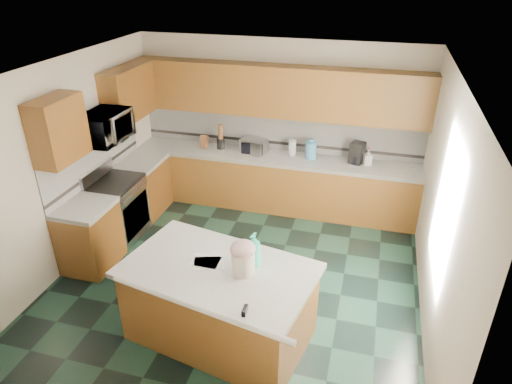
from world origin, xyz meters
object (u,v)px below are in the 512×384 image
(island_base, at_px, (220,305))
(toaster_oven, at_px, (254,146))
(soap_bottle_island, at_px, (254,250))
(coffee_maker, at_px, (357,153))
(island_top, at_px, (218,270))
(treat_jar, at_px, (243,262))
(knife_block, at_px, (204,142))

(island_base, bearing_deg, toaster_oven, 109.80)
(soap_bottle_island, bearing_deg, coffee_maker, 89.40)
(island_base, distance_m, island_top, 0.46)
(island_base, xyz_separation_m, toaster_oven, (-0.46, 3.07, 0.61))
(island_top, xyz_separation_m, soap_bottle_island, (0.35, 0.15, 0.22))
(treat_jar, bearing_deg, island_base, -177.80)
(island_base, bearing_deg, knife_block, 124.61)
(soap_bottle_island, bearing_deg, island_base, -141.47)
(soap_bottle_island, distance_m, toaster_oven, 3.03)
(treat_jar, relative_size, knife_block, 1.23)
(knife_block, bearing_deg, island_top, -61.92)
(knife_block, height_order, coffee_maker, coffee_maker)
(island_top, height_order, treat_jar, treat_jar)
(soap_bottle_island, bearing_deg, knife_block, 134.92)
(island_top, distance_m, toaster_oven, 3.11)
(knife_block, xyz_separation_m, toaster_oven, (0.87, 0.00, 0.01))
(toaster_oven, bearing_deg, soap_bottle_island, -56.83)
(island_top, bearing_deg, treat_jar, 11.45)
(knife_block, distance_m, toaster_oven, 0.87)
(toaster_oven, bearing_deg, knife_block, -162.37)
(toaster_oven, relative_size, coffee_maker, 1.21)
(island_top, height_order, soap_bottle_island, soap_bottle_island)
(treat_jar, xyz_separation_m, coffee_maker, (0.90, 3.10, 0.04))
(coffee_maker, bearing_deg, soap_bottle_island, -87.93)
(soap_bottle_island, height_order, toaster_oven, soap_bottle_island)
(island_top, height_order, coffee_maker, coffee_maker)
(island_top, bearing_deg, toaster_oven, 109.80)
(island_base, height_order, treat_jar, treat_jar)
(island_base, bearing_deg, coffee_maker, 80.46)
(knife_block, relative_size, coffee_maker, 0.62)
(coffee_maker, bearing_deg, island_base, -93.01)
(island_top, xyz_separation_m, treat_jar, (0.27, 0.00, 0.16))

